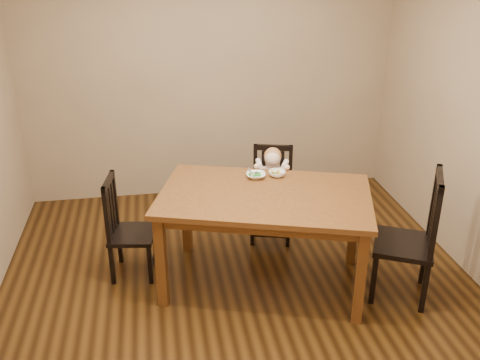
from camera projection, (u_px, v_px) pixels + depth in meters
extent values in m
cube|color=#492B0F|center=(241.00, 289.00, 4.48)|extent=(4.00, 4.00, 0.01)
cube|color=#91795C|center=(210.00, 75.00, 5.72)|extent=(4.00, 0.01, 2.70)
cube|color=#91795C|center=(326.00, 303.00, 2.12)|extent=(4.00, 0.01, 2.70)
cube|color=#4F2812|center=(265.00, 196.00, 4.25)|extent=(1.89, 1.46, 0.04)
cube|color=#4F2812|center=(265.00, 204.00, 4.28)|extent=(1.72, 1.29, 0.09)
cube|color=#4F2812|center=(161.00, 262.00, 4.13)|extent=(0.10, 0.10, 0.79)
cube|color=#4F2812|center=(360.00, 278.00, 3.94)|extent=(0.10, 0.10, 0.79)
cube|color=#4F2812|center=(186.00, 212.00, 4.90)|extent=(0.10, 0.10, 0.79)
cube|color=#4F2812|center=(354.00, 223.00, 4.70)|extent=(0.10, 0.10, 0.79)
cube|color=black|center=(271.00, 202.00, 5.11)|extent=(0.47, 0.46, 0.04)
cube|color=black|center=(288.00, 214.00, 5.32)|extent=(0.04, 0.04, 0.36)
cube|color=black|center=(255.00, 212.00, 5.35)|extent=(0.04, 0.04, 0.36)
cube|color=black|center=(288.00, 229.00, 5.03)|extent=(0.04, 0.04, 0.36)
cube|color=black|center=(253.00, 228.00, 5.06)|extent=(0.04, 0.04, 0.36)
cube|color=black|center=(290.00, 170.00, 5.13)|extent=(0.04, 0.04, 0.51)
cube|color=black|center=(255.00, 169.00, 5.16)|extent=(0.04, 0.04, 0.51)
cube|color=black|center=(273.00, 148.00, 5.05)|extent=(0.37, 0.12, 0.05)
cube|color=black|center=(282.00, 172.00, 5.15)|extent=(0.04, 0.03, 0.44)
cube|color=black|center=(273.00, 172.00, 5.16)|extent=(0.04, 0.03, 0.44)
cube|color=black|center=(263.00, 172.00, 5.16)|extent=(0.04, 0.03, 0.44)
cube|color=black|center=(133.00, 234.00, 4.55)|extent=(0.43, 0.44, 0.04)
cube|color=black|center=(120.00, 244.00, 4.79)|extent=(0.04, 0.04, 0.36)
cube|color=black|center=(112.00, 265.00, 4.48)|extent=(0.04, 0.04, 0.36)
cube|color=black|center=(155.00, 244.00, 4.79)|extent=(0.04, 0.04, 0.36)
cube|color=black|center=(150.00, 265.00, 4.48)|extent=(0.04, 0.04, 0.36)
cube|color=black|center=(115.00, 197.00, 4.59)|extent=(0.04, 0.04, 0.50)
cube|color=black|center=(106.00, 216.00, 4.29)|extent=(0.04, 0.04, 0.50)
cube|color=black|center=(108.00, 182.00, 4.35)|extent=(0.09, 0.37, 0.05)
cube|color=black|center=(113.00, 204.00, 4.53)|extent=(0.02, 0.04, 0.43)
cube|color=black|center=(111.00, 209.00, 4.45)|extent=(0.02, 0.04, 0.43)
cube|color=black|center=(109.00, 214.00, 4.37)|extent=(0.02, 0.04, 0.43)
cube|color=black|center=(403.00, 245.00, 4.25)|extent=(0.61, 0.62, 0.04)
cube|color=black|center=(424.00, 288.00, 4.12)|extent=(0.06, 0.06, 0.44)
cube|color=black|center=(424.00, 261.00, 4.47)|extent=(0.06, 0.06, 0.44)
cube|color=black|center=(374.00, 280.00, 4.22)|extent=(0.06, 0.06, 0.44)
cube|color=black|center=(377.00, 254.00, 4.58)|extent=(0.06, 0.06, 0.44)
cube|color=black|center=(435.00, 224.00, 3.89)|extent=(0.06, 0.06, 0.61)
cube|color=black|center=(434.00, 200.00, 4.24)|extent=(0.06, 0.06, 0.61)
cube|color=black|center=(440.00, 179.00, 3.95)|extent=(0.23, 0.42, 0.06)
cube|color=black|center=(434.00, 222.00, 3.98)|extent=(0.04, 0.05, 0.52)
cube|color=black|center=(434.00, 215.00, 4.08)|extent=(0.04, 0.05, 0.52)
cube|color=black|center=(434.00, 209.00, 4.17)|extent=(0.04, 0.05, 0.52)
imported|color=white|center=(256.00, 175.00, 4.52)|extent=(0.18, 0.18, 0.04)
imported|color=white|center=(277.00, 174.00, 4.55)|extent=(0.18, 0.18, 0.05)
cube|color=silver|center=(251.00, 173.00, 4.49)|extent=(0.03, 0.12, 0.05)
cube|color=silver|center=(251.00, 175.00, 4.50)|extent=(0.03, 0.04, 0.01)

